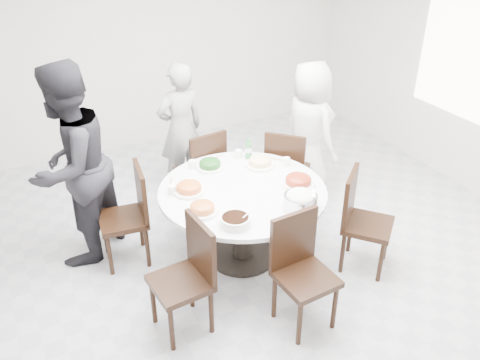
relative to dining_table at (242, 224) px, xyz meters
name	(u,v)px	position (x,y,z in m)	size (l,w,h in m)	color
floor	(243,264)	(-0.05, -0.11, -0.38)	(6.00, 6.00, 0.01)	#ADADB2
wall_back	(135,41)	(-0.05, 2.89, 1.02)	(6.00, 0.01, 2.80)	beige
dining_table	(242,224)	(0.00, 0.00, 0.00)	(1.50, 1.50, 0.75)	white
chair_ne	(287,168)	(0.84, 0.58, 0.10)	(0.42, 0.42, 0.95)	black
chair_n	(200,169)	(-0.01, 0.98, 0.10)	(0.42, 0.42, 0.95)	black
chair_nw	(123,217)	(-0.99, 0.46, 0.10)	(0.42, 0.42, 0.95)	black
chair_sw	(180,281)	(-0.84, -0.59, 0.10)	(0.42, 0.42, 0.95)	black
chair_s	(306,276)	(0.05, -0.98, 0.10)	(0.42, 0.42, 0.95)	black
chair_se	(368,223)	(0.95, -0.62, 0.10)	(0.42, 0.42, 0.95)	black
diner_right	(309,130)	(1.22, 0.77, 0.39)	(0.75, 0.49, 1.54)	silver
diner_middle	(181,129)	(-0.02, 1.47, 0.38)	(0.55, 0.36, 1.50)	black
diner_left	(71,166)	(-1.32, 0.75, 0.57)	(0.91, 0.71, 1.88)	black
dish_greens	(210,165)	(-0.10, 0.49, 0.41)	(0.26, 0.26, 0.07)	white
dish_pale	(260,162)	(0.35, 0.32, 0.41)	(0.28, 0.28, 0.08)	white
dish_orange	(189,188)	(-0.44, 0.17, 0.41)	(0.28, 0.28, 0.08)	white
dish_redbrown	(298,181)	(0.48, -0.16, 0.41)	(0.30, 0.30, 0.07)	white
dish_tofu	(202,209)	(-0.47, -0.18, 0.41)	(0.26, 0.26, 0.07)	white
rice_bowl	(300,202)	(0.29, -0.49, 0.44)	(0.28, 0.28, 0.12)	silver
soup_bowl	(235,221)	(-0.30, -0.46, 0.41)	(0.24, 0.24, 0.07)	white
beverage_bottle	(248,148)	(0.33, 0.51, 0.49)	(0.06, 0.06, 0.22)	#30783C
tea_cups	(216,156)	(0.03, 0.62, 0.42)	(0.07, 0.07, 0.08)	white
chopsticks	(214,159)	(0.01, 0.65, 0.38)	(0.24, 0.04, 0.01)	tan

